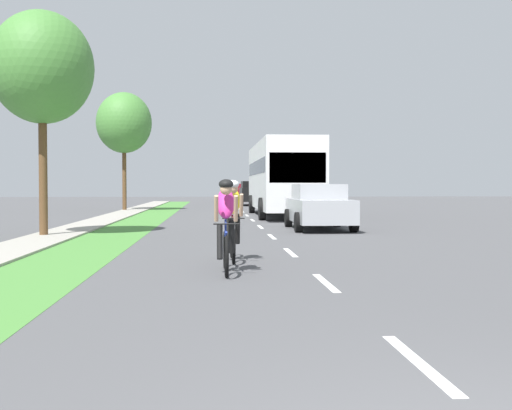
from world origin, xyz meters
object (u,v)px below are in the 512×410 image
Objects in this scene: cyclist_lead at (226,225)px; suv_black at (253,193)px; sedan_silver at (319,206)px; street_tree_far at (124,123)px; cyclist_trailing at (233,220)px; pickup_maroon at (245,192)px; street_tree_near at (42,68)px; bus_white at (282,175)px.

suv_black is (2.85, 36.27, 0.14)m from cyclist_lead.
sedan_silver is at bearing -88.86° from suv_black.
cyclist_lead is 27.61m from street_tree_far.
cyclist_lead is at bearing -94.49° from suv_black.
cyclist_trailing is at bearing -77.58° from street_tree_far.
cyclist_trailing is 9.25m from sedan_silver.
street_tree_near is at bearing -101.08° from pickup_maroon.
bus_white is 11.35m from street_tree_far.
suv_black reaches higher than sedan_silver.
bus_white is 16.41m from suv_black.
pickup_maroon is (-0.51, 38.14, 0.06)m from sedan_silver.
suv_black reaches higher than cyclist_lead.
sedan_silver is at bearing -88.70° from bus_white.
bus_white is at bearing -88.96° from suv_black.
bus_white is (2.97, 18.17, 1.17)m from cyclist_trailing.
cyclist_trailing is 0.27× the size of street_tree_near.
sedan_silver is 9.57m from bus_white.
street_tree_near is (-5.09, 8.01, 4.03)m from cyclist_lead.
street_tree_near is at bearing 122.43° from cyclist_lead.
suv_black is at bearing 85.57° from cyclist_trailing.
pickup_maroon is 0.74× the size of street_tree_far.
sedan_silver is 0.62× the size of street_tree_far.
suv_black is (2.68, 34.55, 0.14)m from cyclist_trailing.
suv_black reaches higher than pickup_maroon.
sedan_silver is 38.14m from pickup_maroon.
cyclist_trailing is 0.37× the size of suv_black.
cyclist_lead is at bearing -93.36° from pickup_maroon.
suv_black is at bearing 91.14° from sedan_silver.
suv_black reaches higher than cyclist_trailing.
pickup_maroon is at bearing 78.92° from street_tree_near.
pickup_maroon is at bearing 69.41° from street_tree_far.
sedan_silver is 25.87m from suv_black.
pickup_maroon is at bearing 90.59° from bus_white.
street_tree_far is at bearing 90.78° from street_tree_near.
suv_black is at bearing 74.32° from street_tree_near.
cyclist_lead is 0.34× the size of pickup_maroon.
cyclist_lead is 0.27× the size of street_tree_near.
street_tree_near is 18.74m from street_tree_far.
bus_white is at bearing -38.90° from street_tree_far.
bus_white is at bearing 80.70° from cyclist_trailing.
bus_white is 1.79× the size of street_tree_near.
street_tree_far is at bearing -130.69° from suv_black.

